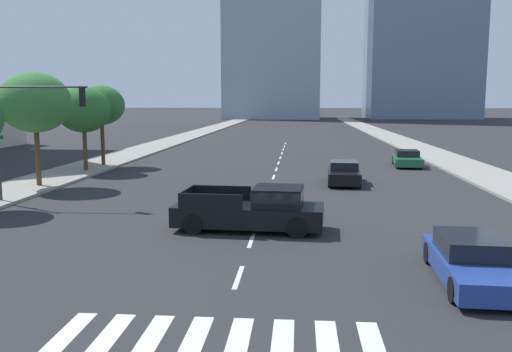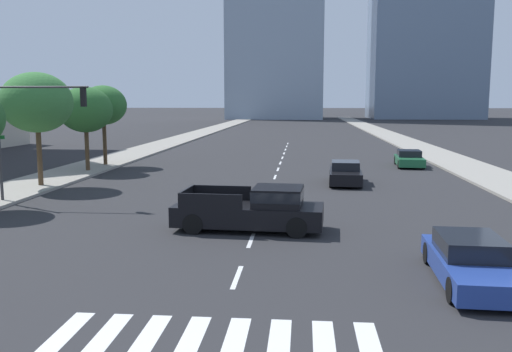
{
  "view_description": "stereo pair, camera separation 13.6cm",
  "coord_description": "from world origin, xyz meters",
  "px_view_note": "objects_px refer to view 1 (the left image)",
  "views": [
    {
      "loc": [
        1.65,
        -5.15,
        4.82
      ],
      "look_at": [
        0.0,
        15.16,
        2.0
      ],
      "focal_mm": 37.87,
      "sensor_mm": 36.0,
      "label": 1
    },
    {
      "loc": [
        1.78,
        -5.14,
        4.82
      ],
      "look_at": [
        0.0,
        15.16,
        2.0
      ],
      "focal_mm": 37.87,
      "sensor_mm": 36.0,
      "label": 2
    }
  ],
  "objects_px": {
    "pickup_truck": "(256,209)",
    "sedan_black_0": "(344,173)",
    "sedan_blue_1": "(472,261)",
    "traffic_signal_far": "(30,117)",
    "street_tree_third": "(83,110)",
    "street_tree_second": "(35,103)",
    "street_tree_fourth": "(101,105)",
    "sedan_green_2": "(407,159)"
  },
  "relations": [
    {
      "from": "pickup_truck",
      "to": "street_tree_fourth",
      "type": "bearing_deg",
      "value": 127.78
    },
    {
      "from": "street_tree_third",
      "to": "street_tree_fourth",
      "type": "distance_m",
      "value": 3.35
    },
    {
      "from": "traffic_signal_far",
      "to": "street_tree_second",
      "type": "bearing_deg",
      "value": 114.23
    },
    {
      "from": "pickup_truck",
      "to": "street_tree_third",
      "type": "xyz_separation_m",
      "value": [
        -12.98,
        15.79,
        3.45
      ]
    },
    {
      "from": "pickup_truck",
      "to": "sedan_black_0",
      "type": "height_order",
      "value": "pickup_truck"
    },
    {
      "from": "traffic_signal_far",
      "to": "pickup_truck",
      "type": "bearing_deg",
      "value": -22.25
    },
    {
      "from": "street_tree_fourth",
      "to": "pickup_truck",
      "type": "bearing_deg",
      "value": -55.84
    },
    {
      "from": "pickup_truck",
      "to": "sedan_black_0",
      "type": "bearing_deg",
      "value": 74.19
    },
    {
      "from": "street_tree_second",
      "to": "street_tree_fourth",
      "type": "height_order",
      "value": "street_tree_second"
    },
    {
      "from": "street_tree_second",
      "to": "street_tree_fourth",
      "type": "bearing_deg",
      "value": 90.0
    },
    {
      "from": "sedan_green_2",
      "to": "traffic_signal_far",
      "type": "xyz_separation_m",
      "value": [
        -20.54,
        -16.61,
        3.53
      ]
    },
    {
      "from": "pickup_truck",
      "to": "sedan_blue_1",
      "type": "height_order",
      "value": "pickup_truck"
    },
    {
      "from": "sedan_black_0",
      "to": "sedan_blue_1",
      "type": "relative_size",
      "value": 0.93
    },
    {
      "from": "sedan_blue_1",
      "to": "street_tree_second",
      "type": "relative_size",
      "value": 0.77
    },
    {
      "from": "street_tree_fourth",
      "to": "street_tree_third",
      "type": "bearing_deg",
      "value": -90.0
    },
    {
      "from": "sedan_green_2",
      "to": "street_tree_fourth",
      "type": "xyz_separation_m",
      "value": [
        -22.62,
        -1.94,
        3.97
      ]
    },
    {
      "from": "pickup_truck",
      "to": "sedan_green_2",
      "type": "bearing_deg",
      "value": 69.03
    },
    {
      "from": "pickup_truck",
      "to": "street_tree_fourth",
      "type": "relative_size",
      "value": 0.98
    },
    {
      "from": "sedan_black_0",
      "to": "sedan_blue_1",
      "type": "bearing_deg",
      "value": 9.63
    },
    {
      "from": "sedan_blue_1",
      "to": "traffic_signal_far",
      "type": "xyz_separation_m",
      "value": [
        -17.16,
        9.8,
        3.53
      ]
    },
    {
      "from": "sedan_green_2",
      "to": "street_tree_second",
      "type": "bearing_deg",
      "value": -57.77
    },
    {
      "from": "sedan_black_0",
      "to": "street_tree_second",
      "type": "relative_size",
      "value": 0.72
    },
    {
      "from": "sedan_blue_1",
      "to": "street_tree_fourth",
      "type": "relative_size",
      "value": 0.83
    },
    {
      "from": "sedan_blue_1",
      "to": "traffic_signal_far",
      "type": "bearing_deg",
      "value": -117.21
    },
    {
      "from": "traffic_signal_far",
      "to": "street_tree_third",
      "type": "distance_m",
      "value": 11.52
    },
    {
      "from": "sedan_blue_1",
      "to": "sedan_black_0",
      "type": "bearing_deg",
      "value": -170.82
    },
    {
      "from": "traffic_signal_far",
      "to": "sedan_black_0",
      "type": "bearing_deg",
      "value": 26.57
    },
    {
      "from": "sedan_black_0",
      "to": "sedan_green_2",
      "type": "height_order",
      "value": "sedan_black_0"
    },
    {
      "from": "pickup_truck",
      "to": "sedan_black_0",
      "type": "relative_size",
      "value": 1.26
    },
    {
      "from": "street_tree_second",
      "to": "street_tree_third",
      "type": "bearing_deg",
      "value": 90.0
    },
    {
      "from": "traffic_signal_far",
      "to": "street_tree_fourth",
      "type": "bearing_deg",
      "value": 98.09
    },
    {
      "from": "traffic_signal_far",
      "to": "street_tree_third",
      "type": "bearing_deg",
      "value": 100.43
    },
    {
      "from": "sedan_blue_1",
      "to": "street_tree_third",
      "type": "relative_size",
      "value": 0.85
    },
    {
      "from": "pickup_truck",
      "to": "sedan_blue_1",
      "type": "distance_m",
      "value": 8.24
    },
    {
      "from": "sedan_blue_1",
      "to": "traffic_signal_far",
      "type": "height_order",
      "value": "traffic_signal_far"
    },
    {
      "from": "street_tree_fourth",
      "to": "sedan_green_2",
      "type": "bearing_deg",
      "value": 4.91
    },
    {
      "from": "sedan_blue_1",
      "to": "street_tree_third",
      "type": "bearing_deg",
      "value": -135.14
    },
    {
      "from": "sedan_black_0",
      "to": "traffic_signal_far",
      "type": "xyz_separation_m",
      "value": [
        -15.14,
        -7.57,
        3.49
      ]
    },
    {
      "from": "pickup_truck",
      "to": "traffic_signal_far",
      "type": "bearing_deg",
      "value": 161.37
    },
    {
      "from": "pickup_truck",
      "to": "traffic_signal_far",
      "type": "relative_size",
      "value": 1.0
    },
    {
      "from": "traffic_signal_far",
      "to": "street_tree_fourth",
      "type": "xyz_separation_m",
      "value": [
        -2.09,
        14.67,
        0.43
      ]
    },
    {
      "from": "street_tree_second",
      "to": "sedan_black_0",
      "type": "bearing_deg",
      "value": 9.67
    }
  ]
}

